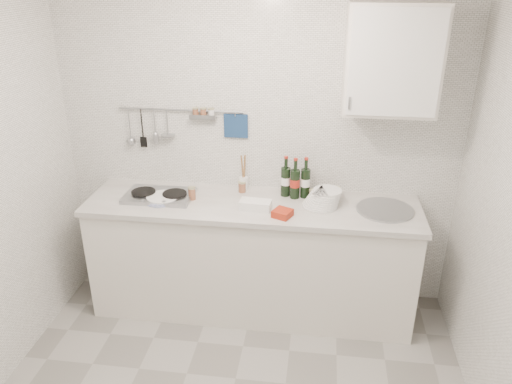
% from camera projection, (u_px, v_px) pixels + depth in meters
% --- Properties ---
extents(back_wall, '(3.00, 0.02, 2.50)m').
position_uv_depth(back_wall, '(257.00, 147.00, 3.77)').
color(back_wall, silver).
rests_on(back_wall, floor).
extents(counter, '(2.44, 0.64, 0.96)m').
position_uv_depth(counter, '(253.00, 260.00, 3.84)').
color(counter, silver).
rests_on(counter, floor).
extents(wall_rail, '(0.98, 0.09, 0.34)m').
position_uv_depth(wall_rail, '(178.00, 122.00, 3.74)').
color(wall_rail, '#93969B').
rests_on(wall_rail, back_wall).
extents(wall_cabinet, '(0.60, 0.38, 0.70)m').
position_uv_depth(wall_cabinet, '(392.00, 59.00, 3.21)').
color(wall_cabinet, silver).
rests_on(wall_cabinet, back_wall).
extents(plate_stack_hob, '(0.25, 0.25, 0.03)m').
position_uv_depth(plate_stack_hob, '(162.00, 198.00, 3.67)').
color(plate_stack_hob, '#5469BE').
rests_on(plate_stack_hob, counter).
extents(plate_stack_sink, '(0.28, 0.26, 0.12)m').
position_uv_depth(plate_stack_sink, '(323.00, 198.00, 3.58)').
color(plate_stack_sink, white).
rests_on(plate_stack_sink, counter).
extents(wine_bottles, '(0.22, 0.10, 0.31)m').
position_uv_depth(wine_bottles, '(295.00, 178.00, 3.67)').
color(wine_bottles, black).
rests_on(wine_bottles, counter).
extents(butter_dish, '(0.23, 0.13, 0.07)m').
position_uv_depth(butter_dish, '(255.00, 205.00, 3.53)').
color(butter_dish, white).
rests_on(butter_dish, counter).
extents(strawberry_punnet, '(0.16, 0.16, 0.05)m').
position_uv_depth(strawberry_punnet, '(282.00, 213.00, 3.43)').
color(strawberry_punnet, '#AA2E12').
rests_on(strawberry_punnet, counter).
extents(utensil_crock, '(0.07, 0.07, 0.30)m').
position_uv_depth(utensil_crock, '(243.00, 182.00, 3.82)').
color(utensil_crock, white).
rests_on(utensil_crock, counter).
extents(jar_a, '(0.06, 0.06, 0.08)m').
position_uv_depth(jar_a, '(242.00, 187.00, 3.80)').
color(jar_a, brown).
rests_on(jar_a, counter).
extents(jar_b, '(0.07, 0.07, 0.09)m').
position_uv_depth(jar_b, '(335.00, 193.00, 3.69)').
color(jar_b, brown).
rests_on(jar_b, counter).
extents(jar_c, '(0.07, 0.07, 0.08)m').
position_uv_depth(jar_c, '(313.00, 195.00, 3.66)').
color(jar_c, brown).
rests_on(jar_c, counter).
extents(jar_d, '(0.06, 0.06, 0.10)m').
position_uv_depth(jar_d, '(192.00, 193.00, 3.68)').
color(jar_d, brown).
rests_on(jar_d, counter).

